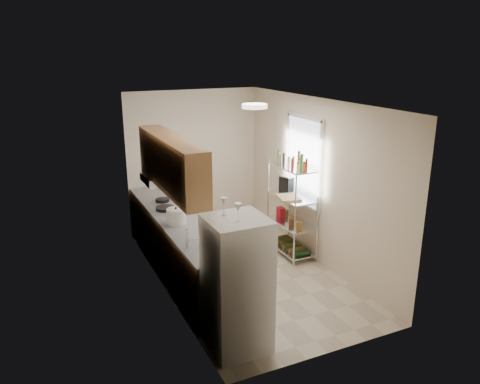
% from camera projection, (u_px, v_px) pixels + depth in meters
% --- Properties ---
extents(room, '(2.52, 4.42, 2.62)m').
position_uv_depth(room, '(245.00, 192.00, 6.81)').
color(room, beige).
rests_on(room, ground).
extents(counter_run, '(0.63, 3.51, 0.90)m').
position_uv_depth(counter_run, '(177.00, 245.00, 7.07)').
color(counter_run, '#A97848').
rests_on(counter_run, ground).
extents(upper_cabinets, '(0.33, 2.20, 0.72)m').
position_uv_depth(upper_cabinets, '(171.00, 163.00, 6.32)').
color(upper_cabinets, '#A97848').
rests_on(upper_cabinets, room).
extents(range_hood, '(0.50, 0.60, 0.12)m').
position_uv_depth(range_hood, '(161.00, 179.00, 7.16)').
color(range_hood, '#B7BABC').
rests_on(range_hood, room).
extents(window, '(0.06, 1.00, 1.46)m').
position_uv_depth(window, '(304.00, 162.00, 7.53)').
color(window, white).
rests_on(window, room).
extents(bakers_rack, '(0.45, 0.90, 1.73)m').
position_uv_depth(bakers_rack, '(293.00, 190.00, 7.53)').
color(bakers_rack, silver).
rests_on(bakers_rack, ground).
extents(ceiling_dome, '(0.34, 0.34, 0.05)m').
position_uv_depth(ceiling_dome, '(255.00, 106.00, 6.18)').
color(ceiling_dome, white).
rests_on(ceiling_dome, room).
extents(refrigerator, '(0.65, 0.65, 1.57)m').
position_uv_depth(refrigerator, '(237.00, 285.00, 5.20)').
color(refrigerator, white).
rests_on(refrigerator, ground).
extents(wine_glass_a, '(0.07, 0.07, 0.20)m').
position_uv_depth(wine_glass_a, '(224.00, 206.00, 5.02)').
color(wine_glass_a, silver).
rests_on(wine_glass_a, refrigerator).
extents(wine_glass_b, '(0.07, 0.07, 0.20)m').
position_uv_depth(wine_glass_b, '(238.00, 212.00, 4.85)').
color(wine_glass_b, silver).
rests_on(wine_glass_b, refrigerator).
extents(rice_cooker, '(0.28, 0.28, 0.22)m').
position_uv_depth(rice_cooker, '(176.00, 216.00, 6.65)').
color(rice_cooker, white).
rests_on(rice_cooker, counter_run).
extents(frying_pan_large, '(0.32, 0.32, 0.05)m').
position_uv_depth(frying_pan_large, '(165.00, 208.00, 7.25)').
color(frying_pan_large, black).
rests_on(frying_pan_large, counter_run).
extents(frying_pan_small, '(0.32, 0.32, 0.05)m').
position_uv_depth(frying_pan_small, '(162.00, 200.00, 7.64)').
color(frying_pan_small, black).
rests_on(frying_pan_small, counter_run).
extents(cutting_board, '(0.39, 0.46, 0.03)m').
position_uv_depth(cutting_board, '(289.00, 197.00, 7.45)').
color(cutting_board, tan).
rests_on(cutting_board, bakers_rack).
extents(espresso_machine, '(0.20, 0.25, 0.25)m').
position_uv_depth(espresso_machine, '(286.00, 183.00, 7.84)').
color(espresso_machine, black).
rests_on(espresso_machine, bakers_rack).
extents(storage_bag, '(0.10, 0.14, 0.16)m').
position_uv_depth(storage_bag, '(281.00, 212.00, 7.94)').
color(storage_bag, maroon).
rests_on(storage_bag, bakers_rack).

